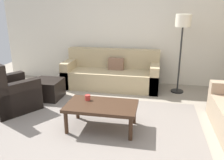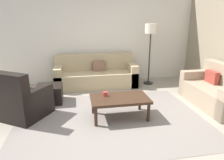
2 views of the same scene
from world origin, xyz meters
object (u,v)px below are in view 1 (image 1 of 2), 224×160
couch_main (112,74)px  lamp_standing (183,29)px  ottoman (48,89)px  coffee_table (101,108)px  cup (88,98)px  armchair_leather (8,95)px

couch_main → lamp_standing: 1.90m
couch_main → ottoman: bearing=-138.2°
coffee_table → lamp_standing: lamp_standing is taller
coffee_table → couch_main: bearing=96.7°
lamp_standing → ottoman: bearing=-161.2°
coffee_table → lamp_standing: bearing=56.3°
cup → ottoman: bearing=142.1°
couch_main → coffee_table: couch_main is taller
couch_main → cup: (-0.02, -1.94, 0.15)m
cup → lamp_standing: 2.57m
armchair_leather → lamp_standing: lamp_standing is taller
ottoman → lamp_standing: size_ratio=0.33×
couch_main → lamp_standing: bearing=-4.6°
lamp_standing → couch_main: bearing=175.4°
cup → lamp_standing: bearing=49.3°
armchair_leather → lamp_standing: (3.15, 1.61, 1.10)m
couch_main → ottoman: size_ratio=3.99×
armchair_leather → coffee_table: bearing=-10.1°
lamp_standing → cup: bearing=-130.7°
armchair_leather → coffee_table: 1.89m
coffee_table → cup: size_ratio=12.55×
armchair_leather → ottoman: bearing=57.1°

